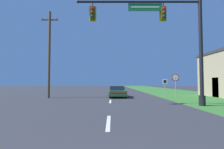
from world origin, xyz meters
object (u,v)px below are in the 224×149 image
object	(u,v)px
car_ahead	(118,92)
stop_sign	(176,80)
signal_mast	(172,35)
utility_pole_near	(50,53)
route_sign_post	(166,84)

from	to	relation	value
car_ahead	stop_sign	distance (m)	6.44
signal_mast	utility_pole_near	size ratio (longest dim) A/B	0.96
route_sign_post	utility_pole_near	distance (m)	13.69
signal_mast	utility_pole_near	world-z (taller)	utility_pole_near
car_ahead	stop_sign	bearing A→B (deg)	-18.47
utility_pole_near	stop_sign	bearing A→B (deg)	-2.73
car_ahead	stop_sign	size ratio (longest dim) A/B	1.86
route_sign_post	stop_sign	bearing A→B (deg)	-86.05
stop_sign	car_ahead	bearing A→B (deg)	161.53
stop_sign	route_sign_post	bearing A→B (deg)	93.95
utility_pole_near	car_ahead	bearing A→B (deg)	10.63
car_ahead	utility_pole_near	distance (m)	8.54
signal_mast	car_ahead	xyz separation A→B (m)	(-3.60, 7.82, -4.42)
stop_sign	utility_pole_near	xyz separation A→B (m)	(-13.29, 0.63, 2.96)
car_ahead	stop_sign	world-z (taller)	stop_sign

